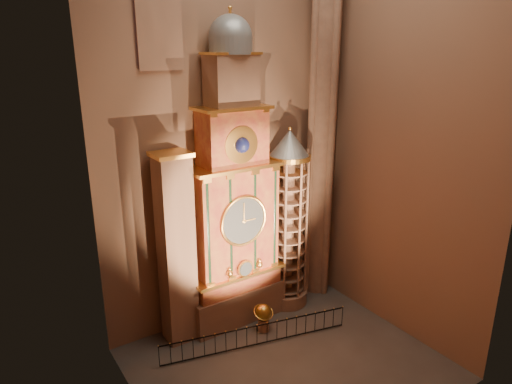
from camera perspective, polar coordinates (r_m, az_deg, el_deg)
floor at (r=24.13m, az=3.97°, el=-20.67°), size 14.00×14.00×0.00m
wall_back at (r=24.22m, az=-4.25°, el=8.27°), size 22.00×0.00×22.00m
wall_left at (r=16.04m, az=-15.40°, el=2.74°), size 0.00×22.00×22.00m
wall_right at (r=24.23m, az=17.88°, el=7.47°), size 0.00×22.00×22.00m
astronomical_clock at (r=24.45m, az=-2.82°, el=-2.10°), size 5.60×2.41×16.70m
portrait_tower at (r=23.62m, az=-9.91°, el=-7.12°), size 1.80×1.60×10.20m
stair_turret at (r=26.60m, az=4.01°, el=-3.69°), size 2.50×2.50×10.80m
gothic_pier at (r=26.96m, az=8.31°, el=9.10°), size 2.04×2.04×22.00m
stained_glass_window at (r=22.46m, az=-12.11°, el=21.29°), size 2.20×0.14×5.20m
celestial_globe at (r=25.79m, az=0.94°, el=-15.15°), size 1.13×1.07×1.61m
iron_railing at (r=24.86m, az=0.13°, el=-17.47°), size 9.83×2.46×1.17m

